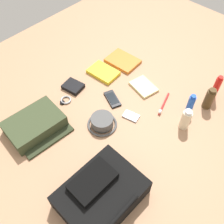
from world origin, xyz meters
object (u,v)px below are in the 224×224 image
paperback_novel (123,61)px  cologne_bottle (209,99)px  sunscreen_spray (216,87)px  media_player (131,116)px  bucket_hat (103,123)px  wallet (73,86)px  travel_guidebook (103,72)px  backpack (101,194)px  lotion_bottle (186,119)px  deodorant_spray (191,104)px  toothbrush (163,105)px  notepad (144,87)px  wristwatch (65,100)px  cell_phone (112,99)px  toiletry_pouch (35,125)px

paperback_novel → cologne_bottle: bearing=93.9°
sunscreen_spray → media_player: 0.50m
bucket_hat → wallet: (-0.08, -0.32, -0.01)m
travel_guidebook → wallet: 0.21m
backpack → lotion_bottle: (-0.57, 0.05, 0.01)m
sunscreen_spray → travel_guidebook: sunscreen_spray is taller
bucket_hat → travel_guidebook: (-0.28, -0.27, -0.01)m
sunscreen_spray → deodorant_spray: (0.19, -0.04, -0.01)m
sunscreen_spray → cologne_bottle: size_ratio=1.16×
toothbrush → notepad: size_ratio=1.11×
travel_guidebook → cologne_bottle: bearing=108.6°
wristwatch → cologne_bottle: bearing=130.2°
paperback_novel → sunscreen_spray: bearing=102.7°
lotion_bottle → sunscreen_spray: bearing=179.1°
paperback_novel → notepad: bearing=70.3°
backpack → sunscreen_spray: sunscreen_spray is taller
wallet → notepad: size_ratio=0.73×
paperback_novel → cell_phone: 0.33m
wallet → notepad: bearing=123.1°
cell_phone → sunscreen_spray: bearing=135.5°
travel_guidebook → cell_phone: size_ratio=1.37×
toothbrush → sunscreen_spray: bearing=146.2°
toiletry_pouch → notepad: 0.65m
backpack → lotion_bottle: size_ratio=2.71×
media_player → wallet: (0.07, -0.39, 0.01)m
cologne_bottle → toothbrush: cologne_bottle is taller
sunscreen_spray → toothbrush: sunscreen_spray is taller
travel_guidebook → toiletry_pouch: bearing=4.0°
deodorant_spray → wristwatch: size_ratio=1.82×
sunscreen_spray → wristwatch: (0.60, -0.59, -0.07)m
cell_phone → wristwatch: size_ratio=1.92×
media_player → backpack: bearing=24.5°
toiletry_pouch → sunscreen_spray: sunscreen_spray is taller
lotion_bottle → wristwatch: size_ratio=1.83×
cologne_bottle → deodorant_spray: (0.10, -0.05, -0.00)m
toothbrush → wallet: (0.25, -0.47, 0.01)m
lotion_bottle → media_player: (0.14, -0.24, -0.06)m
deodorant_spray → paperback_novel: size_ratio=0.63×
cell_phone → wristwatch: cell_phone is taller
toiletry_pouch → travel_guidebook: toiletry_pouch is taller
notepad → backpack: bearing=36.3°
wristwatch → toothbrush: size_ratio=0.43×
backpack → lotion_bottle: 0.57m
sunscreen_spray → travel_guidebook: 0.66m
backpack → bucket_hat: size_ratio=2.23×
toothbrush → notepad: (-0.03, -0.17, 0.00)m
deodorant_spray → cell_phone: (0.22, -0.36, -0.06)m
lotion_bottle → backpack: bearing=-4.8°
paperback_novel → cell_phone: (0.28, 0.17, -0.00)m
sunscreen_spray → toothbrush: size_ratio=0.93×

